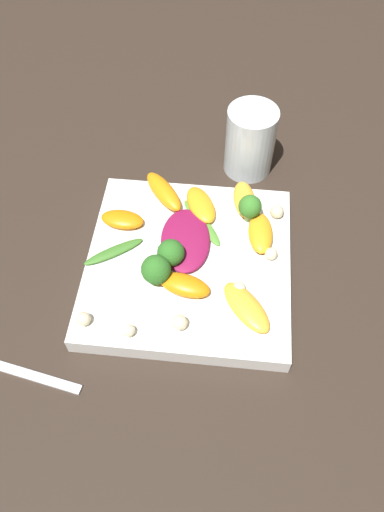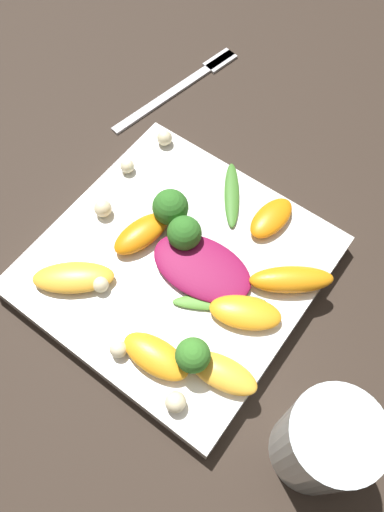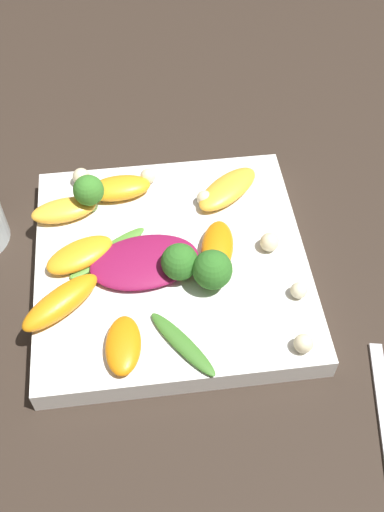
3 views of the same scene
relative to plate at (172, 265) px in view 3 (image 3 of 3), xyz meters
name	(u,v)px [view 3 (image 3 of 3)]	position (x,y,z in m)	size (l,w,h in m)	color
ground_plane	(172,273)	(0.00, 0.00, -0.01)	(2.40, 2.40, 0.00)	#2D231C
plate	(172,265)	(0.00, 0.00, 0.00)	(0.26, 0.26, 0.02)	white
radicchio_leaf_0	(144,262)	(0.03, 0.01, 0.02)	(0.11, 0.07, 0.01)	maroon
orange_segment_0	(119,188)	(0.04, -0.09, 0.02)	(0.07, 0.04, 0.02)	orange
orange_segment_1	(123,345)	(0.05, 0.09, 0.02)	(0.04, 0.06, 0.01)	orange
orange_segment_2	(228,189)	(-0.07, -0.07, 0.02)	(0.08, 0.07, 0.02)	#FCAD33
orange_segment_3	(217,248)	(-0.04, 0.00, 0.02)	(0.04, 0.07, 0.02)	orange
orange_segment_4	(64,210)	(0.10, -0.07, 0.02)	(0.07, 0.04, 0.02)	#FCAD33
orange_segment_5	(61,302)	(0.10, 0.04, 0.02)	(0.08, 0.07, 0.02)	orange
orange_segment_6	(80,255)	(0.08, -0.01, 0.02)	(0.07, 0.06, 0.02)	orange
broccoli_floret_0	(212,270)	(-0.03, 0.04, 0.03)	(0.04, 0.04, 0.04)	#84AD5B
broccoli_floret_1	(180,262)	(-0.01, 0.02, 0.03)	(0.03, 0.03, 0.04)	#84AD5B
broccoli_floret_2	(89,191)	(0.07, -0.07, 0.04)	(0.03, 0.03, 0.04)	#84AD5B
arugula_sprig_0	(108,252)	(0.06, -0.01, 0.02)	(0.08, 0.07, 0.01)	#518E33
arugula_sprig_1	(184,344)	(0.00, 0.10, 0.02)	(0.06, 0.08, 0.01)	#3D7528
macadamia_nut_0	(81,177)	(0.08, -0.11, 0.02)	(0.02, 0.02, 0.02)	beige
macadamia_nut_1	(270,246)	(-0.09, 0.00, 0.02)	(0.02, 0.02, 0.02)	beige
macadamia_nut_2	(303,343)	(-0.10, 0.11, 0.02)	(0.02, 0.02, 0.02)	beige
macadamia_nut_3	(204,198)	(-0.04, -0.07, 0.02)	(0.02, 0.02, 0.02)	beige
macadamia_nut_4	(148,176)	(0.01, -0.10, 0.02)	(0.02, 0.02, 0.02)	beige
macadamia_nut_5	(299,290)	(-0.11, 0.06, 0.02)	(0.02, 0.02, 0.02)	beige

